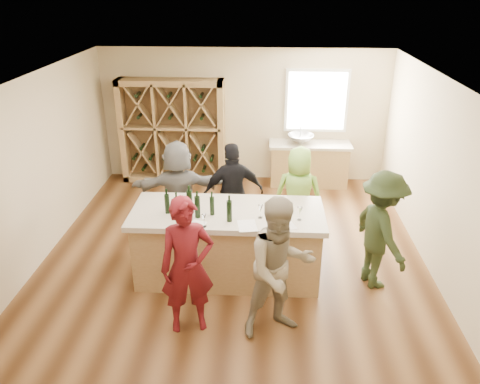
# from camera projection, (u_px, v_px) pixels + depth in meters

# --- Properties ---
(floor) EXTENTS (6.00, 7.00, 0.10)m
(floor) POSITION_uv_depth(u_px,v_px,m) (233.00, 267.00, 7.31)
(floor) COLOR brown
(floor) RESTS_ON ground
(ceiling) EXTENTS (6.00, 7.00, 0.10)m
(ceiling) POSITION_uv_depth(u_px,v_px,m) (232.00, 80.00, 6.10)
(ceiling) COLOR white
(ceiling) RESTS_ON ground
(wall_back) EXTENTS (6.00, 0.10, 2.80)m
(wall_back) POSITION_uv_depth(u_px,v_px,m) (244.00, 115.00, 9.92)
(wall_back) COLOR beige
(wall_back) RESTS_ON ground
(wall_front) EXTENTS (6.00, 0.10, 2.80)m
(wall_front) POSITION_uv_depth(u_px,v_px,m) (199.00, 371.00, 3.49)
(wall_front) COLOR beige
(wall_front) RESTS_ON ground
(wall_left) EXTENTS (0.10, 7.00, 2.80)m
(wall_left) POSITION_uv_depth(u_px,v_px,m) (25.00, 177.00, 6.86)
(wall_left) COLOR beige
(wall_left) RESTS_ON ground
(wall_right) EXTENTS (0.10, 7.00, 2.80)m
(wall_right) POSITION_uv_depth(u_px,v_px,m) (449.00, 187.00, 6.55)
(wall_right) COLOR beige
(wall_right) RESTS_ON ground
(window_frame) EXTENTS (1.30, 0.06, 1.30)m
(window_frame) POSITION_uv_depth(u_px,v_px,m) (317.00, 101.00, 9.63)
(window_frame) COLOR white
(window_frame) RESTS_ON wall_back
(window_pane) EXTENTS (1.18, 0.01, 1.18)m
(window_pane) POSITION_uv_depth(u_px,v_px,m) (317.00, 101.00, 9.60)
(window_pane) COLOR white
(window_pane) RESTS_ON wall_back
(wine_rack) EXTENTS (2.20, 0.45, 2.20)m
(wine_rack) POSITION_uv_depth(u_px,v_px,m) (173.00, 132.00, 9.87)
(wine_rack) COLOR #A17E4D
(wine_rack) RESTS_ON floor
(back_counter_base) EXTENTS (1.60, 0.58, 0.86)m
(back_counter_base) POSITION_uv_depth(u_px,v_px,m) (309.00, 165.00, 9.94)
(back_counter_base) COLOR #A17E4D
(back_counter_base) RESTS_ON floor
(back_counter_top) EXTENTS (1.70, 0.62, 0.06)m
(back_counter_top) POSITION_uv_depth(u_px,v_px,m) (310.00, 145.00, 9.75)
(back_counter_top) COLOR beige
(back_counter_top) RESTS_ON back_counter_base
(sink) EXTENTS (0.54, 0.54, 0.19)m
(sink) POSITION_uv_depth(u_px,v_px,m) (301.00, 139.00, 9.71)
(sink) COLOR silver
(sink) RESTS_ON back_counter_top
(faucet) EXTENTS (0.02, 0.02, 0.30)m
(faucet) POSITION_uv_depth(u_px,v_px,m) (300.00, 134.00, 9.85)
(faucet) COLOR silver
(faucet) RESTS_ON back_counter_top
(tasting_counter_base) EXTENTS (2.60, 1.00, 1.00)m
(tasting_counter_base) POSITION_uv_depth(u_px,v_px,m) (228.00, 246.00, 6.82)
(tasting_counter_base) COLOR #A17E4D
(tasting_counter_base) RESTS_ON floor
(tasting_counter_top) EXTENTS (2.72, 1.12, 0.08)m
(tasting_counter_top) POSITION_uv_depth(u_px,v_px,m) (228.00, 213.00, 6.60)
(tasting_counter_top) COLOR beige
(tasting_counter_top) RESTS_ON tasting_counter_base
(wine_bottle_a) EXTENTS (0.08, 0.08, 0.28)m
(wine_bottle_a) POSITION_uv_depth(u_px,v_px,m) (167.00, 204.00, 6.46)
(wine_bottle_a) COLOR black
(wine_bottle_a) RESTS_ON tasting_counter_top
(wine_bottle_b) EXTENTS (0.09, 0.09, 0.29)m
(wine_bottle_b) POSITION_uv_depth(u_px,v_px,m) (177.00, 207.00, 6.35)
(wine_bottle_b) COLOR black
(wine_bottle_b) RESTS_ON tasting_counter_top
(wine_bottle_c) EXTENTS (0.09, 0.09, 0.33)m
(wine_bottle_c) POSITION_uv_depth(u_px,v_px,m) (190.00, 202.00, 6.46)
(wine_bottle_c) COLOR black
(wine_bottle_c) RESTS_ON tasting_counter_top
(wine_bottle_d) EXTENTS (0.10, 0.10, 0.31)m
(wine_bottle_d) POSITION_uv_depth(u_px,v_px,m) (197.00, 207.00, 6.34)
(wine_bottle_d) COLOR black
(wine_bottle_d) RESTS_ON tasting_counter_top
(wine_bottle_e) EXTENTS (0.08, 0.08, 0.26)m
(wine_bottle_e) POSITION_uv_depth(u_px,v_px,m) (212.00, 206.00, 6.42)
(wine_bottle_e) COLOR black
(wine_bottle_e) RESTS_ON tasting_counter_top
(wine_glass_a) EXTENTS (0.09, 0.09, 0.17)m
(wine_glass_a) POSITION_uv_depth(u_px,v_px,m) (204.00, 221.00, 6.13)
(wine_glass_a) COLOR white
(wine_glass_a) RESTS_ON tasting_counter_top
(wine_glass_c) EXTENTS (0.07, 0.07, 0.17)m
(wine_glass_c) POSITION_uv_depth(u_px,v_px,m) (276.00, 220.00, 6.14)
(wine_glass_c) COLOR white
(wine_glass_c) RESTS_ON tasting_counter_top
(wine_glass_d) EXTENTS (0.08, 0.08, 0.20)m
(wine_glass_d) POSITION_uv_depth(u_px,v_px,m) (260.00, 211.00, 6.35)
(wine_glass_d) COLOR white
(wine_glass_d) RESTS_ON tasting_counter_top
(wine_glass_e) EXTENTS (0.08, 0.08, 0.20)m
(wine_glass_e) POSITION_uv_depth(u_px,v_px,m) (300.00, 213.00, 6.29)
(wine_glass_e) COLOR white
(wine_glass_e) RESTS_ON tasting_counter_top
(tasting_menu_a) EXTENTS (0.27, 0.32, 0.00)m
(tasting_menu_a) POSITION_uv_depth(u_px,v_px,m) (196.00, 225.00, 6.19)
(tasting_menu_a) COLOR white
(tasting_menu_a) RESTS_ON tasting_counter_top
(tasting_menu_b) EXTENTS (0.29, 0.37, 0.00)m
(tasting_menu_b) POSITION_uv_depth(u_px,v_px,m) (247.00, 226.00, 6.19)
(tasting_menu_b) COLOR white
(tasting_menu_b) RESTS_ON tasting_counter_top
(tasting_menu_c) EXTENTS (0.31, 0.36, 0.00)m
(tasting_menu_c) POSITION_uv_depth(u_px,v_px,m) (285.00, 225.00, 6.21)
(tasting_menu_c) COLOR white
(tasting_menu_c) RESTS_ON tasting_counter_top
(person_near_left) EXTENTS (0.75, 0.63, 1.80)m
(person_near_left) POSITION_uv_depth(u_px,v_px,m) (187.00, 266.00, 5.64)
(person_near_left) COLOR #590F14
(person_near_left) RESTS_ON floor
(person_near_right) EXTENTS (1.01, 0.79, 1.83)m
(person_near_right) POSITION_uv_depth(u_px,v_px,m) (280.00, 269.00, 5.56)
(person_near_right) COLOR gray
(person_near_right) RESTS_ON floor
(person_server) EXTENTS (0.86, 1.23, 1.74)m
(person_server) POSITION_uv_depth(u_px,v_px,m) (381.00, 231.00, 6.49)
(person_server) COLOR #263319
(person_server) RESTS_ON floor
(person_far_mid) EXTENTS (1.10, 0.75, 1.71)m
(person_far_mid) POSITION_uv_depth(u_px,v_px,m) (233.00, 193.00, 7.64)
(person_far_mid) COLOR black
(person_far_mid) RESTS_ON floor
(person_far_right) EXTENTS (0.86, 0.62, 1.63)m
(person_far_right) POSITION_uv_depth(u_px,v_px,m) (298.00, 195.00, 7.68)
(person_far_right) COLOR #8CC64C
(person_far_right) RESTS_ON floor
(person_far_left) EXTENTS (1.65, 0.80, 1.71)m
(person_far_left) POSITION_uv_depth(u_px,v_px,m) (179.00, 190.00, 7.75)
(person_far_left) COLOR slate
(person_far_left) RESTS_ON floor
(wine_bottle_f) EXTENTS (0.07, 0.07, 0.30)m
(wine_bottle_f) POSITION_uv_depth(u_px,v_px,m) (229.00, 211.00, 6.24)
(wine_bottle_f) COLOR black
(wine_bottle_f) RESTS_ON tasting_counter_top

